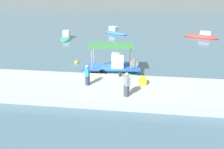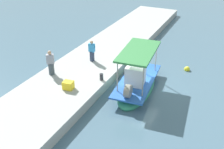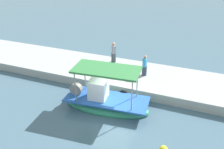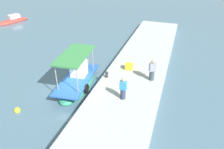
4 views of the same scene
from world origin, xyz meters
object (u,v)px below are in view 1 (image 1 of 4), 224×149
Objects in this scene: moored_boat_mid at (66,38)px; moored_boat_far at (202,37)px; mooring_bollard at (120,74)px; main_fishing_boat at (113,69)px; cargo_crate at (143,81)px; moored_boat_near at (115,33)px; fisherman_near_bollard at (127,86)px; fisherman_by_crate at (87,76)px; marker_buoy at (76,62)px.

moored_boat_far is (21.59, 3.40, 0.01)m from moored_boat_mid.
mooring_bollard reaches higher than moored_boat_far.
main_fishing_boat is 9.12× the size of cargo_crate.
moored_boat_near reaches higher than moored_boat_mid.
moored_boat_far is at bearing 8.94° from moored_boat_mid.
fisherman_near_bollard is at bearing -118.19° from cargo_crate.
fisherman_near_bollard is 24.37m from moored_boat_near.
fisherman_near_bollard is 3.39m from fisherman_by_crate.
mooring_bollard is 0.74× the size of cargo_crate.
fisherman_near_bollard reaches higher than moored_boat_far.
fisherman_near_bollard is at bearing -81.94° from moored_boat_near.
fisherman_near_bollard is 2.45m from cargo_crate.
moored_boat_near reaches higher than marker_buoy.
fisherman_near_bollard is 0.37× the size of moored_boat_mid.
main_fishing_boat is at bearing 106.38° from fisherman_near_bollard.
moored_boat_mid is at bearing 119.12° from fisherman_near_bollard.
fisherman_near_bollard is at bearing -77.68° from mooring_bollard.
moored_boat_far is (9.71, 20.59, -0.71)m from cargo_crate.
moored_boat_near is 1.01× the size of moored_boat_mid.
main_fishing_boat reaches higher than mooring_bollard.
marker_buoy is 0.09× the size of moored_boat_mid.
fisherman_by_crate reaches higher than marker_buoy.
fisherman_by_crate is 22.69m from moored_boat_near.
cargo_crate is (1.88, -1.34, 0.03)m from mooring_bollard.
mooring_bollard reaches higher than marker_buoy.
moored_boat_mid reaches higher than marker_buoy.
cargo_crate is at bearing -78.33° from moored_boat_near.
moored_boat_far is (11.59, 19.25, -0.69)m from mooring_bollard.
marker_buoy is 16.23m from moored_boat_near.
cargo_crate reaches higher than mooring_bollard.
moored_boat_mid is at bearing 123.60° from main_fishing_boat.
fisherman_by_crate is 7.32m from marker_buoy.
moored_boat_far is (13.91, 21.25, -1.18)m from fisherman_by_crate.
fisherman_by_crate is 0.34× the size of moored_boat_mid.
fisherman_near_bollard is at bearing -53.83° from marker_buoy.
marker_buoy is 12.24m from moored_boat_mid.
main_fishing_boat is 1.18× the size of moored_boat_near.
mooring_bollard is at bearing 40.87° from fisherman_by_crate.
moored_boat_far reaches higher than marker_buoy.
fisherman_by_crate is 3.70× the size of marker_buoy.
fisherman_by_crate is (-1.42, -4.15, 0.92)m from main_fishing_boat.
moored_boat_far is (16.73, 14.63, 0.13)m from marker_buoy.
mooring_bollard is (0.89, -2.15, 0.42)m from main_fishing_boat.
moored_boat_near is (-1.77, 18.51, -0.24)m from main_fishing_boat.
cargo_crate is 0.13× the size of moored_boat_near.
cargo_crate is at bearing -40.29° from marker_buoy.
moored_boat_near is (2.48, 16.04, 0.15)m from marker_buoy.
mooring_bollard is at bearing -67.47° from main_fishing_boat.
marker_buoy is at bearing -138.83° from moored_boat_far.
fisherman_by_crate reaches higher than cargo_crate.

